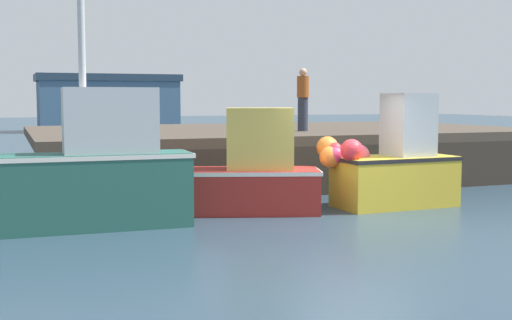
# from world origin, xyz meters

# --- Properties ---
(ground) EXTENTS (120.00, 160.00, 0.10)m
(ground) POSITION_xyz_m (0.00, 0.00, -0.05)
(ground) COLOR #283D4C
(pier) EXTENTS (14.67, 8.82, 1.47)m
(pier) POSITION_xyz_m (1.44, 7.09, 1.24)
(pier) COLOR #473D33
(pier) RESTS_ON ground
(fishing_boat_near_left) EXTENTS (3.91, 1.19, 4.63)m
(fishing_boat_near_left) POSITION_xyz_m (-5.02, 0.94, 1.00)
(fishing_boat_near_left) COLOR #23564C
(fishing_boat_near_left) RESTS_ON ground
(fishing_boat_near_right) EXTENTS (3.53, 2.22, 2.18)m
(fishing_boat_near_right) POSITION_xyz_m (-1.80, 1.53, 0.79)
(fishing_boat_near_right) COLOR maroon
(fishing_boat_near_right) RESTS_ON ground
(fishing_boat_mid) EXTENTS (3.05, 1.42, 2.49)m
(fishing_boat_mid) POSITION_xyz_m (1.46, 1.14, 0.91)
(fishing_boat_mid) COLOR gold
(fishing_boat_mid) RESTS_ON ground
(dockworker) EXTENTS (0.34, 0.34, 1.76)m
(dockworker) POSITION_xyz_m (1.41, 5.65, 2.35)
(dockworker) COLOR #2D3342
(dockworker) RESTS_ON pier
(warehouse) EXTENTS (10.28, 4.96, 4.18)m
(warehouse) POSITION_xyz_m (0.77, 38.82, 2.11)
(warehouse) COLOR #385675
(warehouse) RESTS_ON ground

